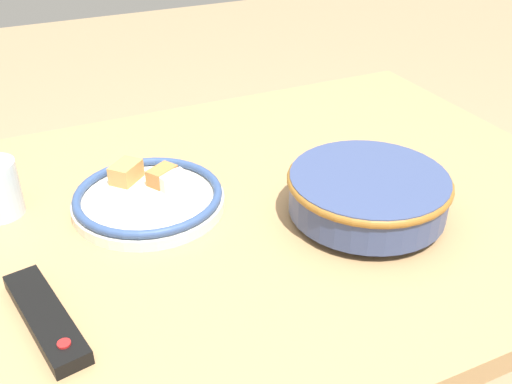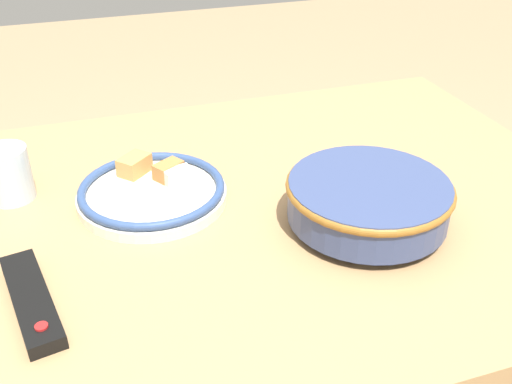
{
  "view_description": "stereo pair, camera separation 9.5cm",
  "coord_description": "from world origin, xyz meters",
  "px_view_note": "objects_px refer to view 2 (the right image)",
  "views": [
    {
      "loc": [
        0.27,
        0.77,
        1.24
      ],
      "look_at": [
        -0.08,
        0.03,
        0.75
      ],
      "focal_mm": 42.0,
      "sensor_mm": 36.0,
      "label": 1
    },
    {
      "loc": [
        0.18,
        0.8,
        1.24
      ],
      "look_at": [
        -0.08,
        0.03,
        0.75
      ],
      "focal_mm": 42.0,
      "sensor_mm": 36.0,
      "label": 2
    }
  ],
  "objects_px": {
    "noodle_bowl": "(368,200)",
    "food_plate": "(152,191)",
    "tv_remote": "(31,300)",
    "drinking_glass": "(8,174)"
  },
  "relations": [
    {
      "from": "tv_remote",
      "to": "drinking_glass",
      "type": "xyz_separation_m",
      "value": [
        0.03,
        -0.29,
        0.04
      ]
    },
    {
      "from": "noodle_bowl",
      "to": "food_plate",
      "type": "height_order",
      "value": "noodle_bowl"
    },
    {
      "from": "noodle_bowl",
      "to": "tv_remote",
      "type": "height_order",
      "value": "noodle_bowl"
    },
    {
      "from": "food_plate",
      "to": "noodle_bowl",
      "type": "bearing_deg",
      "value": 149.76
    },
    {
      "from": "food_plate",
      "to": "tv_remote",
      "type": "xyz_separation_m",
      "value": [
        0.2,
        0.21,
        -0.01
      ]
    },
    {
      "from": "tv_remote",
      "to": "drinking_glass",
      "type": "relative_size",
      "value": 2.22
    },
    {
      "from": "food_plate",
      "to": "tv_remote",
      "type": "relative_size",
      "value": 1.22
    },
    {
      "from": "noodle_bowl",
      "to": "food_plate",
      "type": "xyz_separation_m",
      "value": [
        0.31,
        -0.18,
        -0.03
      ]
    },
    {
      "from": "food_plate",
      "to": "tv_remote",
      "type": "bearing_deg",
      "value": 47.05
    },
    {
      "from": "noodle_bowl",
      "to": "food_plate",
      "type": "relative_size",
      "value": 1.04
    }
  ]
}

